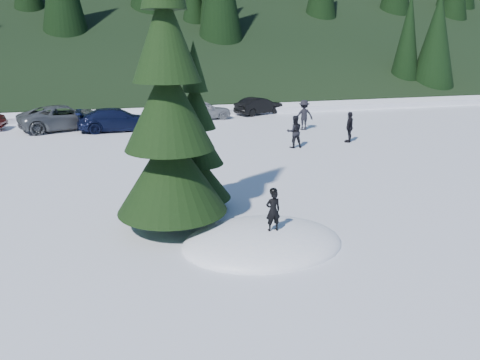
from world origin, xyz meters
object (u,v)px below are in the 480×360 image
object	(u,v)px
spruce_short	(196,147)
spruce_tall	(169,117)
adult_2	(304,115)
child_skier	(273,211)
adult_1	(349,127)
car_3	(117,120)
car_2	(65,117)
adult_0	(294,132)
car_5	(259,106)
car_4	(203,110)

from	to	relation	value
spruce_short	spruce_tall	bearing A→B (deg)	-125.54
spruce_short	adult_2	xyz separation A→B (m)	(8.98, 12.13, -1.19)
child_skier	adult_1	size ratio (longest dim) A/B	0.67
spruce_tall	car_3	distance (m)	16.59
spruce_tall	child_skier	size ratio (longest dim) A/B	7.66
spruce_tall	car_2	world-z (taller)	spruce_tall
adult_0	car_3	xyz separation A→B (m)	(-8.64, 7.29, -0.15)
adult_1	car_5	xyz separation A→B (m)	(-1.66, 10.75, -0.21)
adult_1	car_5	size ratio (longest dim) A/B	0.44
adult_2	car_4	distance (m)	7.62
spruce_short	adult_0	xyz separation A→B (m)	(6.54, 7.66, -1.27)
car_4	car_3	bearing A→B (deg)	112.09
spruce_tall	adult_2	xyz separation A→B (m)	(9.98, 13.53, -2.40)
child_skier	adult_2	world-z (taller)	adult_2
child_skier	car_3	xyz separation A→B (m)	(-3.49, 18.39, -0.36)
spruce_short	adult_2	world-z (taller)	spruce_short
child_skier	car_3	world-z (taller)	child_skier
spruce_tall	spruce_short	distance (m)	2.11
adult_0	adult_1	bearing A→B (deg)	-168.73
child_skier	car_4	size ratio (longest dim) A/B	0.29
car_4	spruce_tall	bearing A→B (deg)	162.84
adult_1	car_3	world-z (taller)	adult_1
child_skier	car_2	xyz separation A→B (m)	(-6.59, 19.76, -0.29)
adult_1	car_5	distance (m)	10.88
adult_0	car_5	xyz separation A→B (m)	(1.72, 11.18, -0.21)
car_4	car_5	size ratio (longest dim) A/B	1.01
spruce_short	car_4	world-z (taller)	spruce_short
spruce_tall	car_2	bearing A→B (deg)	103.33
spruce_short	adult_0	size ratio (longest dim) A/B	3.22
adult_1	car_2	distance (m)	17.21
spruce_short	child_skier	size ratio (longest dim) A/B	4.78
spruce_short	adult_1	size ratio (longest dim) A/B	3.21
spruce_tall	adult_1	xyz separation A→B (m)	(10.92, 9.48, -2.48)
adult_2	car_3	xyz separation A→B (m)	(-11.08, 2.81, -0.23)
car_4	adult_2	bearing A→B (deg)	-140.16
adult_0	car_3	world-z (taller)	adult_0
spruce_tall	adult_1	distance (m)	14.67
spruce_short	adult_1	bearing A→B (deg)	39.18
adult_0	adult_2	xyz separation A→B (m)	(2.45, 4.48, 0.08)
adult_1	car_2	bearing A→B (deg)	-77.68
spruce_short	car_5	distance (m)	20.62
child_skier	adult_1	world-z (taller)	adult_1
spruce_short	car_2	xyz separation A→B (m)	(-5.20, 16.31, -1.35)
adult_0	car_5	world-z (taller)	adult_0
adult_2	car_4	bearing A→B (deg)	-43.29
car_3	adult_1	bearing A→B (deg)	-121.05
spruce_short	child_skier	world-z (taller)	spruce_short
adult_0	car_3	distance (m)	11.30
spruce_tall	adult_0	xyz separation A→B (m)	(7.54, 9.06, -2.48)
adult_1	car_4	size ratio (longest dim) A/B	0.43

